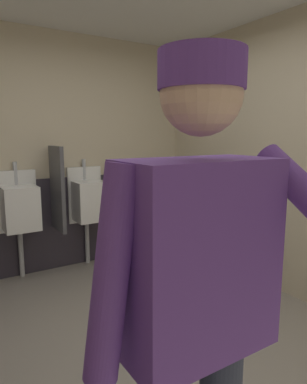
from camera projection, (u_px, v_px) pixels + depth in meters
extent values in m
cube|color=gray|center=(141.00, 360.00, 2.37)|extent=(3.96, 4.51, 0.04)
cube|color=beige|center=(49.00, 154.00, 3.83)|extent=(3.96, 0.12, 2.62)
cube|color=#2D2833|center=(55.00, 224.00, 3.90)|extent=(3.36, 0.03, 1.04)
cube|color=white|center=(17.00, 201.00, 3.63)|extent=(0.40, 0.05, 0.65)
cube|color=white|center=(21.00, 208.00, 3.50)|extent=(0.34, 0.30, 0.45)
cylinder|color=#B7BABF|center=(15.00, 173.00, 3.57)|extent=(0.04, 0.04, 0.24)
cylinder|color=#B7BABF|center=(21.00, 252.00, 3.69)|extent=(0.05, 0.05, 0.55)
cube|color=white|center=(84.00, 194.00, 4.02)|extent=(0.40, 0.05, 0.65)
cube|color=white|center=(90.00, 201.00, 3.89)|extent=(0.34, 0.30, 0.45)
cylinder|color=#B7BABF|center=(84.00, 169.00, 3.97)|extent=(0.04, 0.04, 0.24)
cylinder|color=#B7BABF|center=(87.00, 241.00, 4.08)|extent=(0.05, 0.05, 0.55)
cube|color=#4C4C51|center=(57.00, 189.00, 3.64)|extent=(0.04, 0.40, 0.90)
cube|color=#60388C|center=(198.00, 257.00, 1.00)|extent=(0.46, 0.24, 0.57)
cylinder|color=#60388C|center=(112.00, 274.00, 0.85)|extent=(0.17, 0.09, 0.56)
sphere|color=#D8AD8C|center=(201.00, 94.00, 0.92)|extent=(0.23, 0.23, 0.23)
cylinder|color=#60388C|center=(202.00, 70.00, 0.91)|extent=(0.24, 0.24, 0.10)
cylinder|color=#38383D|center=(226.00, 256.00, 3.54)|extent=(0.32, 0.32, 0.56)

